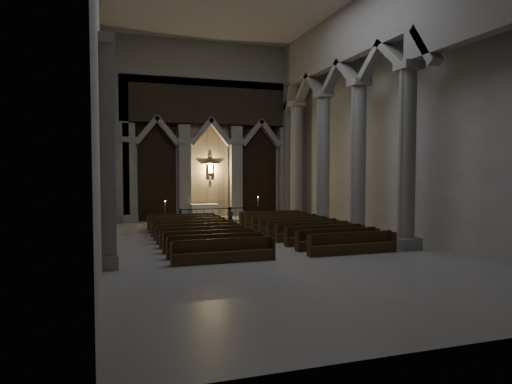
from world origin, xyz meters
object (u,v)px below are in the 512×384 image
(altar, at_px, (204,211))
(worshipper, at_px, (230,218))
(altar_rail, at_px, (220,213))
(pews, at_px, (253,234))
(candle_stand_left, at_px, (165,219))
(candle_stand_right, at_px, (258,214))

(altar, relative_size, worshipper, 1.44)
(altar_rail, relative_size, worshipper, 3.99)
(pews, distance_m, worshipper, 4.08)
(altar, distance_m, candle_stand_left, 3.54)
(candle_stand_left, distance_m, candle_stand_right, 6.25)
(candle_stand_left, xyz_separation_m, pews, (3.42, -6.88, -0.12))
(candle_stand_left, distance_m, pews, 7.68)
(worshipper, bearing_deg, altar, 81.30)
(candle_stand_right, distance_m, worshipper, 4.51)
(candle_stand_right, bearing_deg, altar_rail, -163.28)
(pews, bearing_deg, candle_stand_right, 69.78)
(altar, xyz_separation_m, candle_stand_left, (-2.85, -2.08, -0.21))
(candle_stand_right, xyz_separation_m, pews, (-2.79, -7.57, -0.15))
(altar, bearing_deg, candle_stand_right, -22.52)
(candle_stand_left, bearing_deg, worshipper, -39.82)
(altar, xyz_separation_m, worshipper, (0.52, -4.90, 0.02))
(altar, bearing_deg, candle_stand_left, -143.82)
(pews, xyz_separation_m, worshipper, (-0.05, 4.07, 0.36))
(altar_rail, bearing_deg, candle_stand_right, 16.72)
(altar, height_order, pews, altar)
(altar_rail, distance_m, candle_stand_left, 3.44)
(altar, xyz_separation_m, candle_stand_right, (3.36, -1.39, -0.19))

